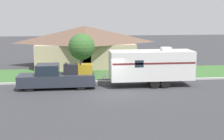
# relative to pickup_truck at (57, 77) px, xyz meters

# --- Properties ---
(ground_plane) EXTENTS (120.00, 120.00, 0.00)m
(ground_plane) POSITION_rel_pickup_truck_xyz_m (4.02, -1.90, -0.91)
(ground_plane) COLOR #38383D
(curb_strip) EXTENTS (80.00, 0.30, 0.14)m
(curb_strip) POSITION_rel_pickup_truck_xyz_m (4.02, 1.85, -0.84)
(curb_strip) COLOR #ADADA8
(curb_strip) RESTS_ON ground_plane
(lawn_strip) EXTENTS (80.00, 7.00, 0.03)m
(lawn_strip) POSITION_rel_pickup_truck_xyz_m (4.02, 5.50, -0.90)
(lawn_strip) COLOR #3D6B33
(lawn_strip) RESTS_ON ground_plane
(house_across_street) EXTENTS (11.60, 6.82, 4.56)m
(house_across_street) POSITION_rel_pickup_truck_xyz_m (2.61, 10.64, 1.46)
(house_across_street) COLOR tan
(house_across_street) RESTS_ON ground_plane
(pickup_truck) EXTENTS (6.17, 1.96, 2.06)m
(pickup_truck) POSITION_rel_pickup_truck_xyz_m (0.00, 0.00, 0.00)
(pickup_truck) COLOR black
(pickup_truck) RESTS_ON ground_plane
(travel_trailer) EXTENTS (7.91, 2.26, 3.22)m
(travel_trailer) POSITION_rel_pickup_truck_xyz_m (7.71, -0.00, 0.83)
(travel_trailer) COLOR black
(travel_trailer) RESTS_ON ground_plane
(mailbox) EXTENTS (0.48, 0.20, 1.26)m
(mailbox) POSITION_rel_pickup_truck_xyz_m (8.74, 2.54, 0.06)
(mailbox) COLOR brown
(mailbox) RESTS_ON ground_plane
(tree_in_yard) EXTENTS (2.42, 2.42, 4.16)m
(tree_in_yard) POSITION_rel_pickup_truck_xyz_m (2.06, 3.76, 2.02)
(tree_in_yard) COLOR brown
(tree_in_yard) RESTS_ON ground_plane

